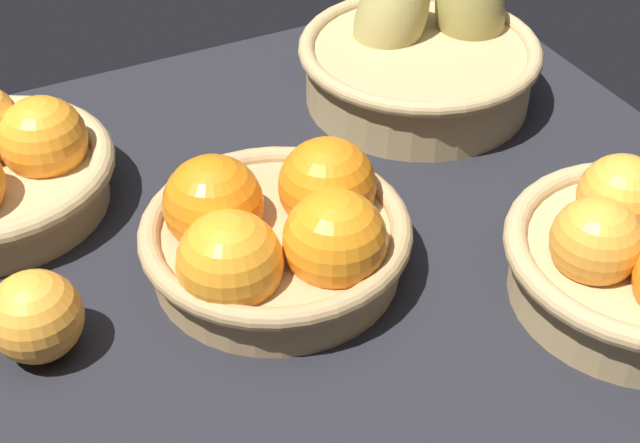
# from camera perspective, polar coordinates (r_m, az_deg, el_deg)

# --- Properties ---
(market_tray) EXTENTS (0.84, 0.72, 0.03)m
(market_tray) POSITION_cam_1_polar(r_m,az_deg,el_deg) (0.80, -2.20, -2.73)
(market_tray) COLOR black
(market_tray) RESTS_ON ground
(basket_center) EXTENTS (0.22, 0.22, 0.10)m
(basket_center) POSITION_cam_1_polar(r_m,az_deg,el_deg) (0.75, -2.68, -0.72)
(basket_center) COLOR tan
(basket_center) RESTS_ON market_tray
(basket_near_left_pears) EXTENTS (0.25, 0.25, 0.15)m
(basket_near_left_pears) POSITION_cam_1_polar(r_m,az_deg,el_deg) (0.98, 6.19, 10.09)
(basket_near_left_pears) COLOR tan
(basket_near_left_pears) RESTS_ON market_tray
(loose_orange_front_gap) EXTENTS (0.07, 0.07, 0.07)m
(loose_orange_front_gap) POSITION_cam_1_polar(r_m,az_deg,el_deg) (0.72, -16.95, -5.57)
(loose_orange_front_gap) COLOR #F49E33
(loose_orange_front_gap) RESTS_ON market_tray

